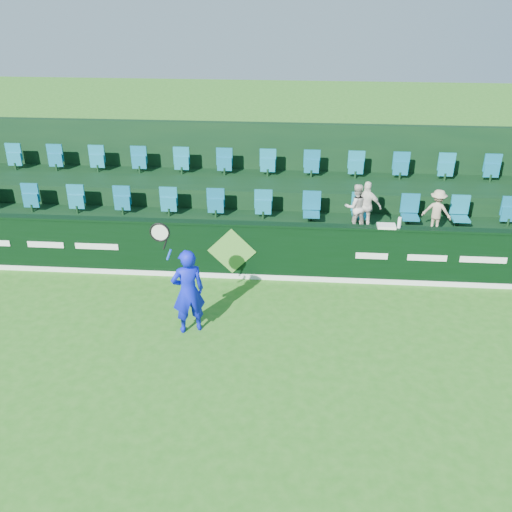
# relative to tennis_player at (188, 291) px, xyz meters

# --- Properties ---
(ground) EXTENTS (60.00, 60.00, 0.00)m
(ground) POSITION_rel_tennis_player_xyz_m (0.59, -1.76, -0.89)
(ground) COLOR #266E1A
(ground) RESTS_ON ground
(sponsor_hoarding) EXTENTS (16.00, 0.25, 1.35)m
(sponsor_hoarding) POSITION_rel_tennis_player_xyz_m (0.59, 2.24, -0.21)
(sponsor_hoarding) COLOR black
(sponsor_hoarding) RESTS_ON ground
(stand_tier_front) EXTENTS (16.00, 2.00, 0.80)m
(stand_tier_front) POSITION_rel_tennis_player_xyz_m (0.59, 3.34, -0.49)
(stand_tier_front) COLOR black
(stand_tier_front) RESTS_ON ground
(stand_tier_back) EXTENTS (16.00, 1.80, 1.30)m
(stand_tier_back) POSITION_rel_tennis_player_xyz_m (0.59, 5.24, -0.24)
(stand_tier_back) COLOR black
(stand_tier_back) RESTS_ON ground
(stand_rear) EXTENTS (16.00, 4.10, 2.60)m
(stand_rear) POSITION_rel_tennis_player_xyz_m (0.59, 5.68, 0.33)
(stand_rear) COLOR black
(stand_rear) RESTS_ON ground
(seat_row_front) EXTENTS (13.50, 0.50, 0.60)m
(seat_row_front) POSITION_rel_tennis_player_xyz_m (0.59, 3.74, 0.21)
(seat_row_front) COLOR #13718A
(seat_row_front) RESTS_ON stand_tier_front
(seat_row_back) EXTENTS (13.50, 0.50, 0.60)m
(seat_row_back) POSITION_rel_tennis_player_xyz_m (0.59, 5.54, 0.71)
(seat_row_back) COLOR #13718A
(seat_row_back) RESTS_ON stand_tier_back
(tennis_player) EXTENTS (1.04, 0.63, 2.38)m
(tennis_player) POSITION_rel_tennis_player_xyz_m (0.00, 0.00, 0.00)
(tennis_player) COLOR #0C17DA
(tennis_player) RESTS_ON ground
(spectator_left) EXTENTS (0.64, 0.55, 1.12)m
(spectator_left) POSITION_rel_tennis_player_xyz_m (3.39, 3.36, 0.47)
(spectator_left) COLOR beige
(spectator_left) RESTS_ON stand_tier_front
(spectator_middle) EXTENTS (0.75, 0.52, 1.18)m
(spectator_middle) POSITION_rel_tennis_player_xyz_m (3.64, 3.36, 0.50)
(spectator_middle) COLOR white
(spectator_middle) RESTS_ON stand_tier_front
(spectator_right) EXTENTS (0.76, 0.60, 1.03)m
(spectator_right) POSITION_rel_tennis_player_xyz_m (5.27, 3.36, 0.43)
(spectator_right) COLOR tan
(spectator_right) RESTS_ON stand_tier_front
(towel) EXTENTS (0.39, 0.26, 0.06)m
(towel) POSITION_rel_tennis_player_xyz_m (3.96, 2.24, 0.49)
(towel) COLOR white
(towel) RESTS_ON sponsor_hoarding
(drinks_bottle) EXTENTS (0.08, 0.08, 0.24)m
(drinks_bottle) POSITION_rel_tennis_player_xyz_m (4.22, 2.24, 0.58)
(drinks_bottle) COLOR white
(drinks_bottle) RESTS_ON sponsor_hoarding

